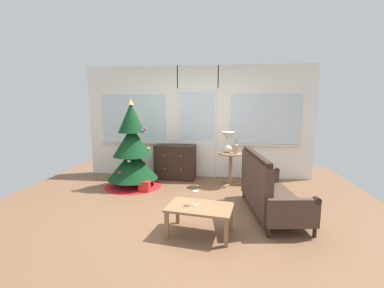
% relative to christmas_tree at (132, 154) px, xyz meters
% --- Properties ---
extents(ground_plane, '(6.76, 6.76, 0.00)m').
position_rel_christmas_tree_xyz_m(ground_plane, '(1.25, -1.14, -0.68)').
color(ground_plane, brown).
extents(back_wall_with_door, '(5.20, 0.14, 2.55)m').
position_rel_christmas_tree_xyz_m(back_wall_with_door, '(1.25, 0.94, 0.60)').
color(back_wall_with_door, white).
rests_on(back_wall_with_door, ground).
extents(christmas_tree, '(1.17, 1.17, 1.80)m').
position_rel_christmas_tree_xyz_m(christmas_tree, '(0.00, 0.00, 0.00)').
color(christmas_tree, '#4C331E').
rests_on(christmas_tree, ground).
extents(dresser_cabinet, '(0.92, 0.48, 0.78)m').
position_rel_christmas_tree_xyz_m(dresser_cabinet, '(0.77, 0.65, -0.29)').
color(dresser_cabinet, black).
rests_on(dresser_cabinet, ground).
extents(settee_sofa, '(0.90, 1.69, 0.96)m').
position_rel_christmas_tree_xyz_m(settee_sofa, '(2.53, -1.11, -0.31)').
color(settee_sofa, black).
rests_on(settee_sofa, ground).
extents(side_table, '(0.50, 0.48, 0.69)m').
position_rel_christmas_tree_xyz_m(side_table, '(2.01, 0.30, -0.19)').
color(side_table, '#8E6642').
rests_on(side_table, ground).
extents(table_lamp, '(0.28, 0.28, 0.44)m').
position_rel_christmas_tree_xyz_m(table_lamp, '(1.95, 0.34, 0.29)').
color(table_lamp, silver).
rests_on(table_lamp, side_table).
extents(flower_vase, '(0.11, 0.10, 0.35)m').
position_rel_christmas_tree_xyz_m(flower_vase, '(2.11, 0.24, 0.12)').
color(flower_vase, tan).
rests_on(flower_vase, side_table).
extents(coffee_table, '(0.91, 0.65, 0.38)m').
position_rel_christmas_tree_xyz_m(coffee_table, '(1.56, -1.88, -0.36)').
color(coffee_table, '#8E6642').
rests_on(coffee_table, ground).
extents(wine_glass, '(0.08, 0.08, 0.20)m').
position_rel_christmas_tree_xyz_m(wine_glass, '(1.50, -1.84, -0.16)').
color(wine_glass, silver).
rests_on(wine_glass, coffee_table).
extents(gift_box, '(0.21, 0.19, 0.21)m').
position_rel_christmas_tree_xyz_m(gift_box, '(0.33, -0.29, -0.58)').
color(gift_box, red).
rests_on(gift_box, ground).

